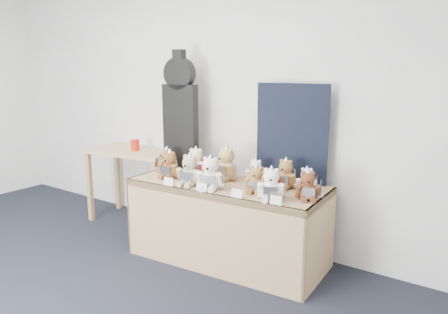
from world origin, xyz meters
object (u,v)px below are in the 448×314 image
Objects in this scene: teddy_front_left at (190,171)px; teddy_back_centre_right at (256,172)px; teddy_back_far_left at (166,161)px; red_cup at (135,145)px; teddy_back_left at (196,163)px; teddy_front_end at (308,187)px; teddy_back_end at (306,181)px; teddy_front_far_right at (271,185)px; teddy_back_right at (285,175)px; teddy_front_centre at (210,175)px; side_table at (134,161)px; guitar_case at (180,111)px; display_table at (224,202)px; teddy_front_far_left at (170,166)px; teddy_front_right at (256,181)px; teddy_back_centre_left at (226,165)px.

teddy_back_centre_right is at bearing 35.79° from teddy_front_left.
red_cup is at bearing -168.68° from teddy_back_far_left.
teddy_front_left is 0.34m from teddy_back_left.
teddy_front_end reaches higher than teddy_back_end.
teddy_front_far_right is 0.36m from teddy_back_right.
teddy_front_centre is 0.63m from teddy_back_right.
teddy_back_end is at bearing 86.35° from teddy_front_end.
side_table is 0.76m from teddy_back_far_left.
teddy_back_end is at bearing -11.87° from teddy_back_left.
guitar_case is 1.49m from teddy_back_end.
guitar_case reaches higher than teddy_back_left.
red_cup is 0.47× the size of teddy_back_far_left.
teddy_back_left is 0.34m from teddy_back_far_left.
teddy_back_right reaches higher than display_table.
teddy_front_far_left is at bearing -12.65° from teddy_back_far_left.
teddy_front_far_left reaches higher than side_table.
guitar_case is 4.06× the size of teddy_front_far_right.
teddy_back_right reaches higher than teddy_front_right.
teddy_front_right is (1.73, -0.32, -0.06)m from red_cup.
side_table is 2.24m from teddy_front_end.
teddy_back_left is at bearing 139.97° from teddy_front_far_right.
teddy_back_centre_left is (-0.43, 0.19, 0.04)m from teddy_front_right.
teddy_front_far_left is at bearing 154.74° from teddy_front_end.
teddy_front_far_right is (1.08, -0.03, -0.00)m from teddy_front_far_left.
teddy_back_centre_right is at bearing 18.84° from teddy_front_far_left.
teddy_front_centre is at bearing -54.49° from teddy_back_left.
teddy_front_far_left is 0.97× the size of teddy_back_left.
teddy_back_right reaches higher than teddy_front_end.
side_table is at bearing 165.10° from teddy_back_centre_right.
teddy_back_right is at bearing -1.72° from red_cup.
teddy_front_right is (0.36, 0.13, -0.02)m from teddy_front_centre.
teddy_back_left reaches higher than red_cup.
teddy_back_far_left is at bearing -26.33° from side_table.
teddy_front_far_right is at bearing 19.24° from teddy_back_far_left.
guitar_case is at bearing 148.04° from teddy_front_right.
teddy_back_centre_left is 1.22× the size of teddy_back_right.
teddy_back_centre_right is (0.72, 0.32, -0.02)m from teddy_front_far_left.
teddy_back_centre_left is (1.30, -0.13, -0.03)m from red_cup.
teddy_front_centre is at bearing 9.60° from teddy_back_far_left.
teddy_back_far_left reaches higher than teddy_front_right.
teddy_front_left is at bearing 157.89° from teddy_front_far_right.
teddy_front_far_right is 0.50m from teddy_back_centre_right.
teddy_back_centre_left reaches higher than red_cup.
teddy_back_end is at bearing 13.29° from teddy_front_centre.
teddy_back_right is 0.19m from teddy_back_end.
teddy_back_right is at bearing 19.05° from teddy_back_centre_left.
teddy_front_right is (0.88, 0.06, -0.01)m from teddy_front_far_left.
teddy_front_centre is (1.43, -0.48, 0.16)m from side_table.
teddy_front_end reaches higher than display_table.
teddy_front_right is 0.30m from teddy_back_centre_right.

